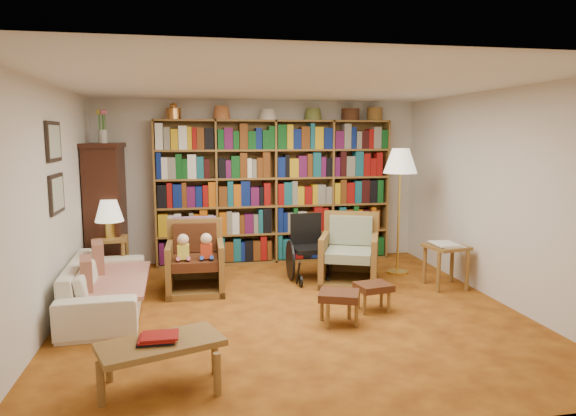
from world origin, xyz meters
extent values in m
plane|color=#AE641A|center=(0.00, 0.00, 0.00)|extent=(5.00, 5.00, 0.00)
plane|color=silver|center=(0.00, 0.00, 2.50)|extent=(5.00, 5.00, 0.00)
plane|color=silver|center=(0.00, 2.50, 1.25)|extent=(5.00, 0.00, 5.00)
plane|color=silver|center=(0.00, -2.50, 1.25)|extent=(5.00, 0.00, 5.00)
plane|color=silver|center=(-2.50, 0.00, 1.25)|extent=(0.00, 5.00, 5.00)
plane|color=silver|center=(2.50, 0.00, 1.25)|extent=(0.00, 5.00, 5.00)
cube|color=brown|center=(0.20, 2.34, 1.10)|extent=(3.60, 0.30, 2.20)
cube|color=#35140E|center=(-2.25, 2.00, 0.90)|extent=(0.45, 0.90, 1.80)
cube|color=#35140E|center=(-2.25, 2.00, 1.83)|extent=(0.50, 0.95, 0.06)
cylinder|color=beige|center=(-2.25, 2.00, 1.95)|extent=(0.12, 0.12, 0.18)
cube|color=black|center=(-2.48, 0.30, 1.90)|extent=(0.03, 0.52, 0.42)
cube|color=gray|center=(-2.46, 0.30, 1.90)|extent=(0.01, 0.44, 0.34)
cube|color=black|center=(-2.48, 0.30, 1.35)|extent=(0.03, 0.52, 0.42)
cube|color=gray|center=(-2.46, 0.30, 1.35)|extent=(0.01, 0.44, 0.34)
imported|color=beige|center=(-2.05, 0.42, 0.29)|extent=(2.01, 0.86, 0.58)
cube|color=beige|center=(-2.00, 0.42, 0.30)|extent=(0.86, 1.54, 0.04)
cube|color=maroon|center=(-2.18, 0.77, 0.45)|extent=(0.20, 0.42, 0.40)
cube|color=maroon|center=(-2.18, 0.07, 0.45)|extent=(0.19, 0.39, 0.37)
cube|color=brown|center=(-2.15, 1.55, 0.60)|extent=(0.46, 0.46, 0.04)
cylinder|color=brown|center=(-2.33, 1.37, 0.29)|extent=(0.05, 0.05, 0.58)
cylinder|color=brown|center=(-1.97, 1.37, 0.29)|extent=(0.05, 0.05, 0.58)
cylinder|color=brown|center=(-2.33, 1.73, 0.29)|extent=(0.05, 0.05, 0.58)
cylinder|color=brown|center=(-1.97, 1.73, 0.29)|extent=(0.05, 0.05, 0.58)
cylinder|color=gold|center=(-2.15, 1.55, 0.72)|extent=(0.12, 0.12, 0.21)
cone|color=beige|center=(-2.15, 1.55, 0.98)|extent=(0.37, 0.37, 0.29)
cube|color=brown|center=(-1.05, 0.92, 0.04)|extent=(0.72, 0.75, 0.08)
cube|color=brown|center=(-1.37, 0.92, 0.32)|extent=(0.08, 0.74, 0.63)
cube|color=brown|center=(-0.73, 0.92, 0.32)|extent=(0.08, 0.74, 0.63)
cube|color=brown|center=(-1.05, 1.25, 0.44)|extent=(0.71, 0.09, 0.89)
cube|color=#522A15|center=(-1.05, 0.89, 0.39)|extent=(0.56, 0.63, 0.12)
cube|color=#522A15|center=(-1.05, 1.18, 0.65)|extent=(0.55, 0.11, 0.38)
cube|color=#CE3764|center=(-1.05, 1.28, 0.71)|extent=(0.55, 0.07, 0.39)
cube|color=brown|center=(0.96, 0.89, 0.04)|extent=(0.97, 0.99, 0.08)
cube|color=brown|center=(0.62, 0.89, 0.33)|extent=(0.35, 0.75, 0.66)
cube|color=brown|center=(1.29, 0.89, 0.33)|extent=(0.35, 0.75, 0.66)
cube|color=brown|center=(0.96, 1.23, 0.46)|extent=(0.72, 0.35, 0.93)
cube|color=gray|center=(0.96, 0.86, 0.41)|extent=(0.78, 0.82, 0.12)
cube|color=gray|center=(0.96, 1.16, 0.68)|extent=(0.58, 0.31, 0.39)
cube|color=black|center=(0.48, 1.15, 0.44)|extent=(0.48, 0.48, 0.06)
cube|color=black|center=(0.48, 1.37, 0.68)|extent=(0.44, 0.09, 0.44)
cylinder|color=black|center=(0.23, 1.25, 0.27)|extent=(0.03, 0.54, 0.54)
cylinder|color=black|center=(0.72, 1.25, 0.27)|extent=(0.03, 0.54, 0.54)
cylinder|color=black|center=(0.30, 0.88, 0.08)|extent=(0.03, 0.16, 0.16)
cylinder|color=black|center=(0.65, 0.88, 0.08)|extent=(0.03, 0.16, 0.16)
cylinder|color=gold|center=(1.81, 1.29, 0.02)|extent=(0.30, 0.30, 0.03)
cylinder|color=gold|center=(1.81, 1.29, 0.75)|extent=(0.03, 0.03, 1.51)
cone|color=beige|center=(1.81, 1.29, 1.61)|extent=(0.47, 0.47, 0.34)
cube|color=brown|center=(2.15, 0.52, 0.54)|extent=(0.55, 0.55, 0.04)
cylinder|color=brown|center=(1.95, 0.33, 0.26)|extent=(0.05, 0.05, 0.52)
cylinder|color=brown|center=(2.35, 0.33, 0.26)|extent=(0.05, 0.05, 0.52)
cylinder|color=brown|center=(1.95, 0.72, 0.26)|extent=(0.05, 0.05, 0.52)
cylinder|color=brown|center=(2.35, 0.72, 0.26)|extent=(0.05, 0.05, 0.52)
cube|color=silver|center=(2.15, 0.52, 0.57)|extent=(0.37, 0.43, 0.03)
cube|color=#522A15|center=(0.42, -0.49, 0.31)|extent=(0.50, 0.47, 0.08)
cylinder|color=brown|center=(0.26, -0.61, 0.13)|extent=(0.04, 0.04, 0.27)
cylinder|color=brown|center=(0.57, -0.61, 0.13)|extent=(0.04, 0.04, 0.27)
cylinder|color=brown|center=(0.26, -0.37, 0.13)|extent=(0.04, 0.04, 0.27)
cylinder|color=brown|center=(0.57, -0.37, 0.13)|extent=(0.04, 0.04, 0.27)
cube|color=#522A15|center=(0.91, -0.18, 0.28)|extent=(0.42, 0.38, 0.07)
cylinder|color=brown|center=(0.77, -0.29, 0.12)|extent=(0.04, 0.04, 0.24)
cylinder|color=brown|center=(1.05, -0.29, 0.12)|extent=(0.04, 0.04, 0.24)
cylinder|color=brown|center=(0.77, -0.06, 0.12)|extent=(0.04, 0.04, 0.24)
cylinder|color=brown|center=(1.05, -0.06, 0.12)|extent=(0.04, 0.04, 0.24)
cube|color=brown|center=(-1.34, -1.58, 0.36)|extent=(1.04, 0.75, 0.05)
cylinder|color=brown|center=(-1.76, -1.76, 0.17)|extent=(0.06, 0.06, 0.34)
cylinder|color=brown|center=(-0.91, -1.76, 0.17)|extent=(0.06, 0.06, 0.34)
cylinder|color=brown|center=(-1.76, -1.39, 0.17)|extent=(0.06, 0.06, 0.34)
cylinder|color=brown|center=(-0.91, -1.39, 0.17)|extent=(0.06, 0.06, 0.34)
cube|color=brown|center=(-1.34, -1.58, 0.41)|extent=(0.34, 0.30, 0.05)
camera|label=1|loc=(-1.07, -5.47, 1.96)|focal=32.00mm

